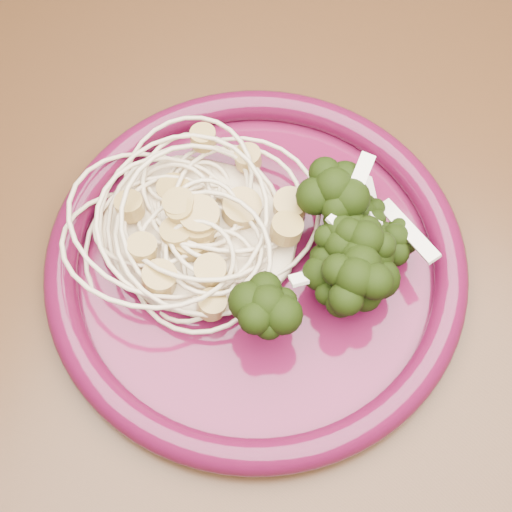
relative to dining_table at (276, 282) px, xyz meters
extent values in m
plane|color=#52321C|center=(0.00, 0.00, -0.65)|extent=(3.50, 3.50, 0.00)
cube|color=#472814|center=(0.00, 0.00, 0.08)|extent=(1.20, 0.80, 0.04)
cylinder|color=#472814|center=(-0.55, 0.35, -0.30)|extent=(0.06, 0.06, 0.71)
cylinder|color=#510D28|center=(0.00, -0.04, 0.10)|extent=(0.32, 0.32, 0.01)
torus|color=#510C28|center=(0.00, -0.04, 0.11)|extent=(0.32, 0.32, 0.02)
ellipsoid|color=beige|center=(-0.05, -0.04, 0.12)|extent=(0.16, 0.14, 0.03)
ellipsoid|color=black|center=(0.06, -0.04, 0.13)|extent=(0.10, 0.15, 0.05)
camera|label=1|loc=(0.10, -0.25, 0.58)|focal=50.00mm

